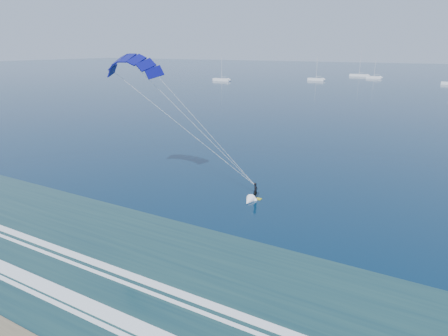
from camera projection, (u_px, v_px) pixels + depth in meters
kitesurfer_rig at (192, 122)px, 42.16m from camera, size 17.59×7.76×16.46m
sailboat_0 at (222, 80)px, 196.16m from camera, size 9.00×2.40×12.20m
sailboat_1 at (316, 79)px, 198.30m from camera, size 8.18×2.40×11.31m
sailboat_2 at (359, 75)px, 226.85m from camera, size 10.45×2.40×13.85m
sailboat_8 at (374, 77)px, 211.11m from camera, size 7.62×2.40×12.13m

